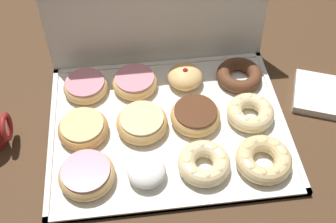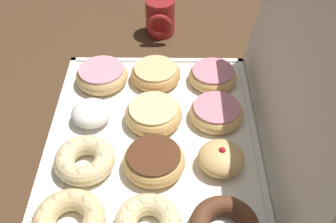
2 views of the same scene
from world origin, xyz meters
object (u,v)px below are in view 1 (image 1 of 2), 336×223
pink_frosted_donut_8 (86,86)px  pink_frosted_donut_9 (135,82)px  glazed_ring_donut_5 (142,122)px  powdered_filled_donut_1 (146,171)px  chocolate_cake_ring_donut_11 (239,75)px  chocolate_frosted_donut_6 (195,115)px  donut_box (168,127)px  napkin_stack (321,95)px  cruller_donut_2 (204,163)px  jelly_filled_donut_10 (185,77)px  cruller_donut_3 (264,159)px  glazed_ring_donut_4 (83,128)px  pink_frosted_donut_0 (87,175)px  cruller_donut_7 (250,112)px

pink_frosted_donut_8 → pink_frosted_donut_9: 0.12m
glazed_ring_donut_5 → pink_frosted_donut_9: glazed_ring_donut_5 is taller
powdered_filled_donut_1 → chocolate_cake_ring_donut_11: (0.26, 0.25, -0.00)m
chocolate_cake_ring_donut_11 → chocolate_frosted_donut_6: bearing=-138.0°
donut_box → pink_frosted_donut_8: (-0.19, 0.13, 0.02)m
powdered_filled_donut_1 → napkin_stack: size_ratio=0.62×
cruller_donut_2 → pink_frosted_donut_9: 0.29m
jelly_filled_donut_10 → napkin_stack: 0.34m
cruller_donut_3 → napkin_stack: 0.27m
powdered_filled_donut_1 → glazed_ring_donut_4: size_ratio=0.71×
donut_box → pink_frosted_donut_0: 0.22m
jelly_filled_donut_10 → glazed_ring_donut_5: bearing=-132.9°
pink_frosted_donut_9 → chocolate_cake_ring_donut_11: (0.26, -0.01, -0.00)m
cruller_donut_3 → cruller_donut_7: same height
pink_frosted_donut_0 → pink_frosted_donut_9: pink_frosted_donut_0 is taller
pink_frosted_donut_8 → napkin_stack: bearing=-8.1°
chocolate_frosted_donut_6 → chocolate_cake_ring_donut_11: 0.18m
powdered_filled_donut_1 → cruller_donut_3: size_ratio=0.67×
powdered_filled_donut_1 → glazed_ring_donut_5: powdered_filled_donut_1 is taller
cruller_donut_3 → glazed_ring_donut_4: (-0.39, 0.13, -0.00)m
powdered_filled_donut_1 → jelly_filled_donut_10: (0.12, 0.26, 0.00)m
chocolate_cake_ring_donut_11 → jelly_filled_donut_10: bearing=177.8°
cruller_donut_2 → pink_frosted_donut_9: cruller_donut_2 is taller
cruller_donut_7 → napkin_stack: cruller_donut_7 is taller
glazed_ring_donut_4 → glazed_ring_donut_5: size_ratio=0.97×
pink_frosted_donut_0 → chocolate_frosted_donut_6: 0.28m
donut_box → pink_frosted_donut_8: pink_frosted_donut_8 is taller
donut_box → powdered_filled_donut_1: powdered_filled_donut_1 is taller
pink_frosted_donut_0 → napkin_stack: size_ratio=0.89×
chocolate_cake_ring_donut_11 → glazed_ring_donut_5: bearing=-154.6°
chocolate_frosted_donut_6 → pink_frosted_donut_9: 0.18m
glazed_ring_donut_5 → donut_box: bearing=-2.4°
powdered_filled_donut_1 → napkin_stack: bearing=21.5°
glazed_ring_donut_4 → cruller_donut_2: bearing=-26.0°
chocolate_frosted_donut_6 → pink_frosted_donut_9: chocolate_frosted_donut_6 is taller
pink_frosted_donut_0 → glazed_ring_donut_4: bearing=94.2°
powdered_filled_donut_1 → glazed_ring_donut_4: 0.19m
glazed_ring_donut_4 → cruller_donut_3: bearing=-18.8°
pink_frosted_donut_8 → glazed_ring_donut_5: bearing=-44.9°
donut_box → jelly_filled_donut_10: (0.06, 0.13, 0.03)m
cruller_donut_7 → pink_frosted_donut_8: cruller_donut_7 is taller
pink_frosted_donut_0 → pink_frosted_donut_9: size_ratio=1.06×
cruller_donut_3 → glazed_ring_donut_5: bearing=152.2°
pink_frosted_donut_0 → pink_frosted_donut_8: (-0.00, 0.25, -0.00)m
powdered_filled_donut_1 → cruller_donut_7: bearing=27.3°
donut_box → pink_frosted_donut_8: bearing=145.3°
cruller_donut_3 → jelly_filled_donut_10: 0.29m
cruller_donut_2 → glazed_ring_donut_4: size_ratio=0.98×
cruller_donut_2 → chocolate_cake_ring_donut_11: size_ratio=0.99×
glazed_ring_donut_4 → pink_frosted_donut_8: (0.00, 0.13, -0.00)m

